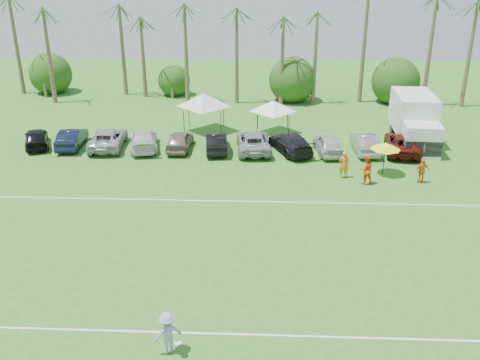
{
  "coord_description": "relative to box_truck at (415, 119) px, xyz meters",
  "views": [
    {
      "loc": [
        3.12,
        -14.62,
        13.57
      ],
      "look_at": [
        1.9,
        13.47,
        1.6
      ],
      "focal_mm": 40.0,
      "sensor_mm": 36.0,
      "label": 1
    }
  ],
  "objects": [
    {
      "name": "palm_tree_5",
      "position": [
        -14.7,
        12.99,
        6.39
      ],
      "size": [
        2.4,
        2.4,
        9.9
      ],
      "color": "brown",
      "rests_on": "ground"
    },
    {
      "name": "parked_car_6",
      "position": [
        -12.22,
        -2.13,
        -1.26
      ],
      "size": [
        2.75,
        5.27,
        1.42
      ],
      "primitive_type": "imported",
      "rotation": [
        0.0,
        0.0,
        3.22
      ],
      "color": "#91979F",
      "rests_on": "ground"
    },
    {
      "name": "field_lines",
      "position": [
        -14.7,
        -17.01,
        -1.96
      ],
      "size": [
        80.0,
        12.1,
        0.01
      ],
      "color": "white",
      "rests_on": "ground"
    },
    {
      "name": "palm_tree_8",
      "position": [
        -1.7,
        12.99,
        5.51
      ],
      "size": [
        2.4,
        2.4,
        8.9
      ],
      "color": "brown",
      "rests_on": "ground"
    },
    {
      "name": "parked_car_10",
      "position": [
        -1.27,
        -2.06,
        -1.26
      ],
      "size": [
        3.06,
        5.38,
        1.42
      ],
      "primitive_type": "imported",
      "rotation": [
        0.0,
        0.0,
        3.0
      ],
      "color": "#50130E",
      "rests_on": "ground"
    },
    {
      "name": "sideline_player_a",
      "position": [
        -6.24,
        -7.04,
        -1.06
      ],
      "size": [
        0.66,
        0.44,
        1.8
      ],
      "primitive_type": "imported",
      "rotation": [
        0.0,
        0.0,
        3.16
      ],
      "color": "orange",
      "rests_on": "ground"
    },
    {
      "name": "palm_tree_9",
      "position": [
        3.3,
        12.99,
        6.39
      ],
      "size": [
        2.4,
        2.4,
        9.9
      ],
      "color": "brown",
      "rests_on": "ground"
    },
    {
      "name": "bush_tree_2",
      "position": [
        -8.7,
        13.99,
        -0.17
      ],
      "size": [
        4.0,
        4.0,
        4.0
      ],
      "color": "brown",
      "rests_on": "ground"
    },
    {
      "name": "sideline_player_b",
      "position": [
        -4.98,
        -8.01,
        -1.01
      ],
      "size": [
        1.04,
        0.87,
        1.91
      ],
      "primitive_type": "imported",
      "rotation": [
        0.0,
        0.0,
        3.3
      ],
      "color": "#F6531B",
      "rests_on": "ground"
    },
    {
      "name": "sideline_player_c",
      "position": [
        -1.38,
        -7.68,
        -1.15
      ],
      "size": [
        1.03,
        0.66,
        1.64
      ],
      "primitive_type": "imported",
      "rotation": [
        0.0,
        0.0,
        3.43
      ],
      "color": "orange",
      "rests_on": "ground"
    },
    {
      "name": "palm_tree_4",
      "position": [
        -18.7,
        12.99,
        5.51
      ],
      "size": [
        2.4,
        2.4,
        8.9
      ],
      "color": "brown",
      "rests_on": "ground"
    },
    {
      "name": "market_umbrella",
      "position": [
        -3.51,
        -6.35,
        0.01
      ],
      "size": [
        1.98,
        1.98,
        2.21
      ],
      "color": "black",
      "rests_on": "ground"
    },
    {
      "name": "palm_tree_2",
      "position": [
        -26.7,
        12.99,
        7.25
      ],
      "size": [
        2.4,
        2.4,
        10.9
      ],
      "color": "brown",
      "rests_on": "ground"
    },
    {
      "name": "bush_tree_0",
      "position": [
        -33.7,
        13.99,
        -0.17
      ],
      "size": [
        4.0,
        4.0,
        4.0
      ],
      "color": "brown",
      "rests_on": "ground"
    },
    {
      "name": "bush_tree_3",
      "position": [
        1.3,
        13.99,
        -0.17
      ],
      "size": [
        4.0,
        4.0,
        4.0
      ],
      "color": "brown",
      "rests_on": "ground"
    },
    {
      "name": "palm_tree_10",
      "position": [
        8.3,
        12.99,
        7.25
      ],
      "size": [
        2.4,
        2.4,
        10.9
      ],
      "color": "brown",
      "rests_on": "ground"
    },
    {
      "name": "parked_car_7",
      "position": [
        -9.49,
        -2.27,
        -1.26
      ],
      "size": [
        3.61,
        5.27,
        1.42
      ],
      "primitive_type": "imported",
      "rotation": [
        0.0,
        0.0,
        3.51
      ],
      "color": "black",
      "rests_on": "ground"
    },
    {
      "name": "palm_tree_6",
      "position": [
        -10.7,
        12.99,
        7.25
      ],
      "size": [
        2.4,
        2.4,
        10.9
      ],
      "color": "brown",
      "rests_on": "ground"
    },
    {
      "name": "frisbee_player",
      "position": [
        -14.9,
        -24.07,
        -1.13
      ],
      "size": [
        1.24,
        1.06,
        1.67
      ],
      "rotation": [
        0.0,
        0.0,
        3.64
      ],
      "color": "#8A93C4",
      "rests_on": "ground"
    },
    {
      "name": "parked_car_5",
      "position": [
        -14.96,
        -2.29,
        -1.26
      ],
      "size": [
        1.94,
        4.43,
        1.42
      ],
      "primitive_type": "imported",
      "rotation": [
        0.0,
        0.0,
        3.25
      ],
      "color": "black",
      "rests_on": "ground"
    },
    {
      "name": "palm_tree_0",
      "position": [
        -36.7,
        12.99,
        5.51
      ],
      "size": [
        2.4,
        2.4,
        8.9
      ],
      "color": "brown",
      "rests_on": "ground"
    },
    {
      "name": "parked_car_8",
      "position": [
        -6.75,
        -2.47,
        -1.26
      ],
      "size": [
        2.13,
        4.32,
        1.42
      ],
      "primitive_type": "imported",
      "rotation": [
        0.0,
        0.0,
        3.26
      ],
      "color": "#BABABB",
      "rests_on": "ground"
    },
    {
      "name": "parked_car_3",
      "position": [
        -20.44,
        -2.02,
        -1.26
      ],
      "size": [
        2.9,
        5.17,
        1.42
      ],
      "primitive_type": "imported",
      "rotation": [
        0.0,
        0.0,
        3.34
      ],
      "color": "silver",
      "rests_on": "ground"
    },
    {
      "name": "canopy_tent_left",
      "position": [
        -16.33,
        2.4,
        1.18
      ],
      "size": [
        4.54,
        4.54,
        3.68
      ],
      "color": "black",
      "rests_on": "ground"
    },
    {
      "name": "parked_car_4",
      "position": [
        -17.7,
        -2.08,
        -1.26
      ],
      "size": [
        1.74,
        4.18,
        1.42
      ],
      "primitive_type": "imported",
      "rotation": [
        0.0,
        0.0,
        3.12
      ],
      "color": "#796A5A",
      "rests_on": "ground"
    },
    {
      "name": "canopy_tent_right",
      "position": [
        -10.73,
        2.21,
        0.73
      ],
      "size": [
        3.89,
        3.89,
        3.15
      ],
      "color": "black",
      "rests_on": "ground"
    },
    {
      "name": "parked_car_1",
      "position": [
        -25.92,
        -1.94,
        -1.26
      ],
      "size": [
        1.8,
        4.39,
        1.42
      ],
      "primitive_type": "imported",
      "rotation": [
        0.0,
        0.0,
        3.21
      ],
      "color": "black",
      "rests_on": "ground"
    },
    {
      "name": "bush_tree_1",
      "position": [
        -20.7,
        13.99,
        -0.17
      ],
      "size": [
        4.0,
        4.0,
        4.0
      ],
      "color": "brown",
      "rests_on": "ground"
    },
    {
      "name": "box_truck",
      "position": [
        0.0,
        0.0,
        0.0
      ],
      "size": [
        3.04,
        7.26,
        3.68
      ],
      "rotation": [
        0.0,
        0.0,
        -0.05
      ],
      "color": "silver",
      "rests_on": "ground"
    },
    {
      "name": "palm_tree_1",
      "position": [
        -31.7,
        12.99,
        6.39
      ],
      "size": [
        2.4,
        2.4,
        9.9
      ],
      "color": "brown",
      "rests_on": "ground"
    },
    {
      "name": "parked_car_2",
      "position": [
        -23.18,
        -1.9,
        -1.26
      ],
      "size": [
        2.75,
        5.27,
        1.42
      ],
      "primitive_type": "imported",
      "rotation": [
        0.0,
        0.0,
        3.22
      ],
      "color": "#A0A2A5",
      "rests_on": "ground"
    },
    {
      "name": "parked_car_0",
      "position": [
        -28.66,
        -1.92,
        -1.26
      ],
      "size": [
        3.1,
        4.48,
        1.42
      ],
      "primitive_type": "imported",
      "rotation": [
        0.0,
        0.0,
        3.52
      ],
      "color": "black",
      "rests_on": "ground"
    },
    {
      "name": "parked_car_9",
      "position": [
        -4.01,
        -2.09,
        -1.26
      ],
      "size": [
        1.67,
        4.35,
        1.42
      ],
      "primitive_type": "imported",
      "rotation": [
        0.0,
        0.0,
        3.18
      ],
      "color": "gray",
      "rests_on": "ground"
    }
  ]
}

